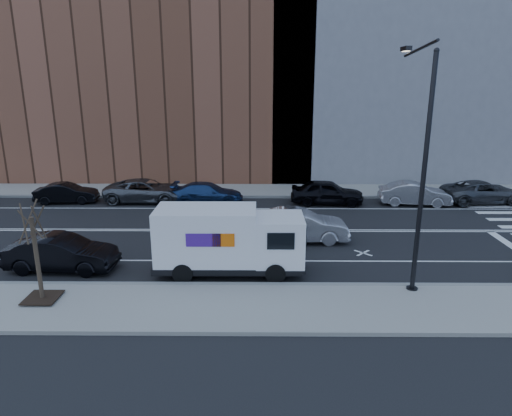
{
  "coord_description": "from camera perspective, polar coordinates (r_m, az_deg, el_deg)",
  "views": [
    {
      "loc": [
        1.05,
        -23.65,
        8.1
      ],
      "look_at": [
        0.86,
        -0.42,
        1.4
      ],
      "focal_mm": 32.0,
      "sensor_mm": 36.0,
      "label": 1
    }
  ],
  "objects": [
    {
      "name": "ground",
      "position": [
        25.02,
        -1.96,
        -2.81
      ],
      "size": [
        120.0,
        120.0,
        0.0
      ],
      "primitive_type": "plane",
      "color": "black",
      "rests_on": "ground"
    },
    {
      "name": "sidewalk_near",
      "position": [
        16.91,
        -3.22,
        -12.27
      ],
      "size": [
        44.0,
        3.6,
        0.15
      ],
      "primitive_type": "cube",
      "color": "gray",
      "rests_on": "ground"
    },
    {
      "name": "sidewalk_far",
      "position": [
        33.44,
        -1.34,
        2.2
      ],
      "size": [
        44.0,
        3.6,
        0.15
      ],
      "primitive_type": "cube",
      "color": "gray",
      "rests_on": "ground"
    },
    {
      "name": "curb_near",
      "position": [
        18.51,
        -2.87,
        -9.6
      ],
      "size": [
        44.0,
        0.25,
        0.17
      ],
      "primitive_type": "cube",
      "color": "gray",
      "rests_on": "ground"
    },
    {
      "name": "curb_far",
      "position": [
        31.7,
        -1.44,
        1.44
      ],
      "size": [
        44.0,
        0.25,
        0.17
      ],
      "primitive_type": "cube",
      "color": "gray",
      "rests_on": "ground"
    },
    {
      "name": "road_markings",
      "position": [
        25.02,
        -1.96,
        -2.8
      ],
      "size": [
        40.0,
        8.6,
        0.01
      ],
      "primitive_type": null,
      "color": "white",
      "rests_on": "ground"
    },
    {
      "name": "bldg_brick",
      "position": [
        40.38,
        -13.28,
        19.81
      ],
      "size": [
        26.0,
        10.0,
        22.0
      ],
      "primitive_type": "cube",
      "color": "brown",
      "rests_on": "ground"
    },
    {
      "name": "bldg_concrete",
      "position": [
        41.04,
        17.26,
        22.28
      ],
      "size": [
        20.0,
        10.0,
        26.0
      ],
      "primitive_type": "cube",
      "color": "slate",
      "rests_on": "ground"
    },
    {
      "name": "streetlight",
      "position": [
        18.02,
        19.84,
        5.48
      ],
      "size": [
        0.44,
        4.02,
        9.34
      ],
      "color": "black",
      "rests_on": "ground"
    },
    {
      "name": "street_tree",
      "position": [
        18.48,
        -25.58,
        -6.66
      ],
      "size": [
        1.2,
        1.2,
        3.75
      ],
      "color": "black",
      "rests_on": "ground"
    },
    {
      "name": "fedex_van",
      "position": [
        19.26,
        -3.5,
        -3.95
      ],
      "size": [
        6.31,
        2.28,
        2.88
      ],
      "rotation": [
        0.0,
        0.0,
        0.0
      ],
      "color": "black",
      "rests_on": "ground"
    },
    {
      "name": "far_parked_b",
      "position": [
        32.82,
        -22.6,
        1.73
      ],
      "size": [
        4.11,
        1.74,
        1.32
      ],
      "primitive_type": "imported",
      "rotation": [
        0.0,
        0.0,
        1.66
      ],
      "color": "black",
      "rests_on": "ground"
    },
    {
      "name": "far_parked_c",
      "position": [
        31.48,
        -13.61,
        2.13
      ],
      "size": [
        5.44,
        2.55,
        1.5
      ],
      "primitive_type": "imported",
      "rotation": [
        0.0,
        0.0,
        1.56
      ],
      "color": "#53555B",
      "rests_on": "ground"
    },
    {
      "name": "far_parked_d",
      "position": [
        30.43,
        -6.06,
        1.88
      ],
      "size": [
        4.75,
        2.08,
        1.36
      ],
      "primitive_type": "imported",
      "rotation": [
        0.0,
        0.0,
        1.53
      ],
      "color": "navy",
      "rests_on": "ground"
    },
    {
      "name": "far_parked_e",
      "position": [
        30.34,
        8.87,
        1.98
      ],
      "size": [
        4.87,
        2.27,
        1.61
      ],
      "primitive_type": "imported",
      "rotation": [
        0.0,
        0.0,
        1.49
      ],
      "color": "black",
      "rests_on": "ground"
    },
    {
      "name": "far_parked_f",
      "position": [
        31.57,
        19.22,
        1.71
      ],
      "size": [
        4.65,
        2.01,
        1.49
      ],
      "primitive_type": "imported",
      "rotation": [
        0.0,
        0.0,
        1.47
      ],
      "color": "#A4A3A8",
      "rests_on": "ground"
    },
    {
      "name": "far_parked_g",
      "position": [
        33.88,
        26.48,
        1.81
      ],
      "size": [
        5.41,
        2.79,
        1.46
      ],
      "primitive_type": "imported",
      "rotation": [
        0.0,
        0.0,
        1.64
      ],
      "color": "#434549",
      "rests_on": "ground"
    },
    {
      "name": "driving_sedan",
      "position": [
        23.28,
        5.39,
        -2.21
      ],
      "size": [
        5.03,
        1.88,
        1.64
      ],
      "primitive_type": "imported",
      "rotation": [
        0.0,
        0.0,
        1.6
      ],
      "color": "#BABABF",
      "rests_on": "ground"
    },
    {
      "name": "near_parked_rear_a",
      "position": [
        21.47,
        -23.13,
        -5.22
      ],
      "size": [
        4.76,
        1.87,
        1.54
      ],
      "primitive_type": "imported",
      "rotation": [
        0.0,
        0.0,
        1.52
      ],
      "color": "black",
      "rests_on": "ground"
    }
  ]
}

